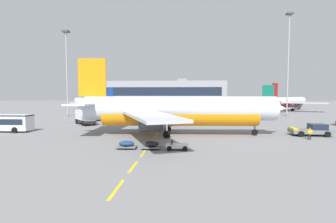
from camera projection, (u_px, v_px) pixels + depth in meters
The scene contains 14 objects.
ground at pixel (261, 122), 61.47m from camera, with size 400.00×400.00×0.00m, color slate.
apron_paint_markings at pixel (166, 122), 61.27m from camera, with size 8.00×96.40×0.01m.
airliner_foreground at pixel (176, 111), 42.07m from camera, with size 34.77×34.60×12.20m.
pushback_tug at pixel (312, 130), 41.66m from camera, with size 6.06×3.30×2.08m.
airliner_mid_left at pixel (288, 102), 104.03m from camera, with size 24.77×25.69×10.53m.
airliner_far_center at pixel (233, 106), 76.85m from camera, with size 26.13×25.91×9.16m.
airliner_far_right at pixel (94, 102), 120.37m from camera, with size 25.61×24.14×9.50m.
catering_truck at pixel (93, 114), 64.24m from camera, with size 5.43×7.30×3.14m.
ground_power_truck at pixel (85, 117), 57.13m from camera, with size 6.24×6.97×3.14m.
baggage_train at pixel (152, 145), 31.41m from camera, with size 8.60×1.59×1.14m.
ground_crew_worker at pixel (310, 133), 37.89m from camera, with size 0.69×0.32×1.73m.
apron_light_mast_near at pixel (67, 63), 76.39m from camera, with size 1.80×1.80×24.76m.
apron_light_mast_far at pixel (289, 54), 78.59m from camera, with size 1.80×1.80×30.48m.
terminal_satellite at pixel (164, 93), 174.22m from camera, with size 79.28×18.28×16.50m.
Camera 1 is at (22.83, -22.56, 6.57)m, focal length 28.25 mm.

